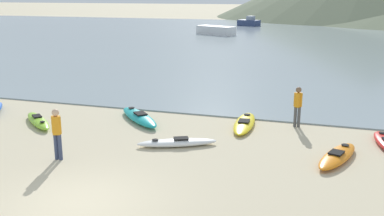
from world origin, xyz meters
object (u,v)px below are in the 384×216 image
Objects in this scene: moored_boat_1 at (216,30)px; person_near_foreground at (57,131)px; kayak_on_sand_1 at (337,156)px; kayak_on_sand_3 at (244,123)px; moored_boat_0 at (249,22)px; kayak_on_sand_6 at (139,117)px; person_near_waterline at (298,104)px; kayak_on_sand_2 at (38,121)px; kayak_on_sand_5 at (177,143)px.

person_near_foreground is at bearing -81.76° from moored_boat_1.
kayak_on_sand_1 is 0.91× the size of kayak_on_sand_3.
moored_boat_0 reaches higher than moored_boat_1.
person_near_waterline reaches higher than kayak_on_sand_6.
moored_boat_0 is (-12.45, 55.27, -0.34)m from person_near_waterline.
kayak_on_sand_2 is 0.86× the size of kayak_on_sand_6.
kayak_on_sand_3 is 3.63m from kayak_on_sand_5.
kayak_on_sand_5 is 0.74× the size of moored_boat_0.
kayak_on_sand_6 is at bearing 82.76° from person_near_foreground.
person_near_waterline is at bearing 43.92° from kayak_on_sand_5.
kayak_on_sand_2 reaches higher than kayak_on_sand_3.
kayak_on_sand_2 is 58.21m from moored_boat_0.
kayak_on_sand_5 is 3.66m from kayak_on_sand_6.
kayak_on_sand_3 is at bearing -79.45° from moored_boat_0.
kayak_on_sand_6 is 0.78× the size of moored_boat_0.
person_near_waterline is at bearing -77.31° from moored_boat_0.
kayak_on_sand_3 is at bearing 141.89° from kayak_on_sand_1.
kayak_on_sand_1 is at bearing -76.54° from moored_boat_0.
moored_boat_0 is at bearing 103.46° from kayak_on_sand_1.
kayak_on_sand_1 is 1.17× the size of kayak_on_sand_2.
kayak_on_sand_2 is 0.78× the size of kayak_on_sand_3.
kayak_on_sand_2 is 4.61m from person_near_foreground.
kayak_on_sand_1 is 60.34m from moored_boat_0.
kayak_on_sand_1 is 3.86m from person_near_waterline.
person_near_foreground is 61.64m from moored_boat_0.
person_near_waterline reaches higher than kayak_on_sand_3.
moored_boat_1 is (-15.16, 41.80, 0.46)m from kayak_on_sand_1.
kayak_on_sand_2 is at bearing -155.49° from kayak_on_sand_6.
moored_boat_1 reaches higher than kayak_on_sand_3.
kayak_on_sand_6 is at bearing -169.79° from person_near_waterline.
kayak_on_sand_2 is 0.67× the size of moored_boat_0.
person_near_foreground is at bearing -97.24° from kayak_on_sand_6.
moored_boat_1 is (-13.56, 38.39, -0.35)m from person_near_waterline.
person_near_foreground is at bearing -162.62° from kayak_on_sand_1.
kayak_on_sand_5 is 59.60m from moored_boat_0.
kayak_on_sand_6 reaches higher than kayak_on_sand_2.
kayak_on_sand_5 is at bearing -136.08° from person_near_waterline.
moored_boat_1 is (-11.51, 38.94, 0.48)m from kayak_on_sand_3.
person_near_foreground is (-8.72, -2.73, 0.84)m from kayak_on_sand_1.
moored_boat_1 reaches higher than kayak_on_sand_2.
kayak_on_sand_5 is (-5.46, -0.29, -0.01)m from kayak_on_sand_1.
person_near_waterline is (10.28, 2.90, 0.80)m from kayak_on_sand_2.
kayak_on_sand_5 is at bearing -81.71° from moored_boat_0.
kayak_on_sand_1 is 11.90m from kayak_on_sand_2.
person_near_foreground is 9.40m from person_near_waterline.
kayak_on_sand_5 is at bearing 36.80° from person_near_foreground.
kayak_on_sand_3 is at bearing 7.85° from kayak_on_sand_6.
moored_boat_1 is at bearing 109.94° from kayak_on_sand_1.
kayak_on_sand_1 is 4.64m from kayak_on_sand_3.
person_near_foreground reaches higher than kayak_on_sand_1.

